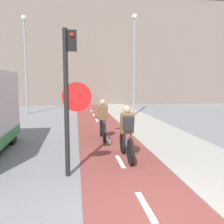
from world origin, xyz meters
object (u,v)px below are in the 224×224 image
object	(u,v)px
cyclist_near	(127,134)
street_lamp_sidewalk	(134,54)
cyclist_far	(103,122)
street_lamp_far	(25,54)
traffic_light_pole	(70,87)

from	to	relation	value
cyclist_near	street_lamp_sidewalk	bearing A→B (deg)	75.52
cyclist_near	cyclist_far	xyz separation A→B (m)	(-0.40, 2.58, -0.05)
street_lamp_far	cyclist_near	size ratio (longest dim) A/B	3.67
street_lamp_far	traffic_light_pole	bearing A→B (deg)	-75.29
traffic_light_pole	street_lamp_far	xyz separation A→B (m)	(-3.18, 12.11, 1.99)
cyclist_far	street_lamp_sidewalk	bearing A→B (deg)	66.99
street_lamp_far	street_lamp_sidewalk	bearing A→B (deg)	-16.62
traffic_light_pole	cyclist_near	bearing A→B (deg)	33.51
street_lamp_sidewalk	cyclist_far	xyz separation A→B (m)	(-2.73, -6.42, -3.27)
street_lamp_far	cyclist_near	xyz separation A→B (m)	(4.71, -11.10, -3.33)
traffic_light_pole	cyclist_far	world-z (taller)	traffic_light_pole
street_lamp_sidewalk	cyclist_far	bearing A→B (deg)	-113.01
street_lamp_sidewalk	cyclist_near	size ratio (longest dim) A/B	3.56
traffic_light_pole	cyclist_far	bearing A→B (deg)	72.60
street_lamp_far	street_lamp_sidewalk	world-z (taller)	street_lamp_far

